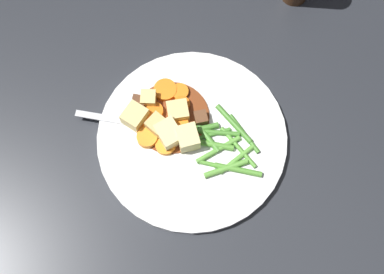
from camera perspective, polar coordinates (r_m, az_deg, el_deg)
The scene contains 33 objects.
ground_plane at distance 0.75m, azimuth -0.00°, elevation -0.36°, with size 3.00×3.00×0.00m, color #26282D.
dinner_plate at distance 0.74m, azimuth -0.00°, elevation -0.18°, with size 0.28×0.28×0.01m, color white.
stew_sauce at distance 0.74m, azimuth -2.65°, elevation 2.09°, with size 0.12×0.12×0.00m, color brown.
carrot_slice_0 at distance 0.75m, azimuth -3.11°, elevation 5.44°, with size 0.04×0.04×0.01m, color orange.
carrot_slice_1 at distance 0.73m, azimuth -1.37°, elevation 1.66°, with size 0.03×0.03×0.01m, color orange.
carrot_slice_2 at distance 0.74m, azimuth -4.44°, elevation 2.95°, with size 0.03×0.03×0.01m, color orange.
carrot_slice_3 at distance 0.73m, azimuth -5.21°, elevation -0.08°, with size 0.03×0.03×0.01m, color orange.
carrot_slice_4 at distance 0.72m, azimuth -3.08°, elevation -0.93°, with size 0.03×0.03×0.01m, color orange.
carrot_slice_5 at distance 0.74m, azimuth -5.16°, elevation 1.40°, with size 0.03×0.03×0.01m, color orange.
carrot_slice_6 at distance 0.75m, azimuth -1.41°, elevation 5.23°, with size 0.03×0.03×0.01m, color orange.
carrot_slice_7 at distance 0.74m, azimuth -1.19°, elevation 3.77°, with size 0.02×0.02×0.01m, color orange.
potato_chunk_0 at distance 0.74m, azimuth -5.06°, elevation 4.39°, with size 0.02×0.02×0.02m, color #E5CC7A.
potato_chunk_1 at distance 0.72m, azimuth -4.05°, elevation 1.33°, with size 0.03×0.03×0.03m, color #DBBC6B.
potato_chunk_2 at distance 0.73m, azimuth -1.66°, elevation 3.01°, with size 0.03×0.03×0.02m, color #E5CC7A.
potato_chunk_3 at distance 0.73m, azimuth -6.63°, elevation 2.38°, with size 0.03×0.03×0.03m, color #E5CC7A.
potato_chunk_4 at distance 0.72m, azimuth -2.69°, elevation 0.34°, with size 0.03×0.04×0.03m, color #EAD68C.
potato_chunk_5 at distance 0.72m, azimuth -0.73°, elevation 0.13°, with size 0.03×0.03×0.03m, color #EAD68C.
meat_chunk_0 at distance 0.74m, azimuth -6.22°, elevation 3.74°, with size 0.02×0.02×0.02m, color #56331E.
meat_chunk_1 at distance 0.73m, azimuth 1.04°, elevation 2.20°, with size 0.02×0.02×0.02m, color brown.
green_bean_0 at distance 0.74m, azimuth 4.87°, elevation 1.55°, with size 0.01×0.01×0.08m, color #4C8E33.
green_bean_1 at distance 0.72m, azimuth 5.38°, elevation -3.81°, with size 0.01×0.01×0.07m, color #599E38.
green_bean_2 at distance 0.72m, azimuth 5.24°, elevation -2.56°, with size 0.01×0.01×0.06m, color #66AD42.
green_bean_3 at distance 0.73m, azimuth 5.39°, elevation -1.19°, with size 0.01×0.01×0.08m, color #599E38.
green_bean_4 at distance 0.73m, azimuth 3.17°, elevation 0.51°, with size 0.01×0.01×0.06m, color #4C8E33.
green_bean_5 at distance 0.71m, azimuth 3.75°, elevation -3.88°, with size 0.01×0.01×0.07m, color #66AD42.
green_bean_6 at distance 0.72m, azimuth 3.07°, elevation -1.46°, with size 0.01×0.01×0.07m, color #66AD42.
green_bean_7 at distance 0.72m, azimuth 3.68°, elevation -3.67°, with size 0.01×0.01×0.08m, color #599E38.
green_bean_8 at distance 0.73m, azimuth 1.80°, elevation -0.01°, with size 0.01×0.01×0.06m, color #4C8E33.
green_bean_9 at distance 0.72m, azimuth 2.85°, elevation -0.94°, with size 0.01×0.01×0.05m, color #599E38.
green_bean_10 at distance 0.73m, azimuth 6.07°, elevation 0.39°, with size 0.01×0.01×0.07m, color #4C8E33.
green_bean_11 at distance 0.73m, azimuth 1.16°, elevation 0.69°, with size 0.01×0.01×0.06m, color #4C8E33.
green_bean_12 at distance 0.73m, azimuth 1.91°, elevation 0.18°, with size 0.01×0.01×0.07m, color #4C8E33.
fork at distance 0.74m, azimuth -6.47°, elevation 1.58°, with size 0.15×0.11×0.00m.
Camera 1 is at (-0.16, 0.16, 0.71)m, focal length 45.99 mm.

